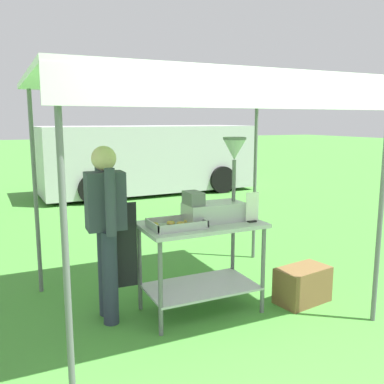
% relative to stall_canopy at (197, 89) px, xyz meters
% --- Properties ---
extents(ground_plane, '(70.00, 70.00, 0.00)m').
position_rel_stall_canopy_xyz_m(ground_plane, '(0.05, 4.96, -2.11)').
color(ground_plane, '#478E38').
extents(stall_canopy, '(2.92, 2.21, 2.19)m').
position_rel_stall_canopy_xyz_m(stall_canopy, '(0.00, 0.00, 0.00)').
color(stall_canopy, slate).
rests_on(stall_canopy, ground).
extents(donut_cart, '(1.14, 0.66, 0.88)m').
position_rel_stall_canopy_xyz_m(donut_cart, '(-0.00, -0.10, -1.47)').
color(donut_cart, '#B7B7BC').
rests_on(donut_cart, ground).
extents(donut_tray, '(0.48, 0.34, 0.07)m').
position_rel_stall_canopy_xyz_m(donut_tray, '(-0.27, -0.15, -1.21)').
color(donut_tray, '#B7B7BC').
rests_on(donut_tray, donut_cart).
extents(donut_fryer, '(0.61, 0.28, 0.79)m').
position_rel_stall_canopy_xyz_m(donut_fryer, '(0.17, -0.09, -0.98)').
color(donut_fryer, '#B7B7BC').
rests_on(donut_fryer, donut_cart).
extents(menu_sign, '(0.13, 0.05, 0.29)m').
position_rel_stall_canopy_xyz_m(menu_sign, '(0.45, -0.27, -1.11)').
color(menu_sign, black).
rests_on(menu_sign, donut_cart).
extents(vendor, '(0.45, 0.53, 1.61)m').
position_rel_stall_canopy_xyz_m(vendor, '(-0.84, 0.12, -1.21)').
color(vendor, '#2D3347').
rests_on(vendor, ground).
extents(supply_crate, '(0.59, 0.40, 0.36)m').
position_rel_stall_canopy_xyz_m(supply_crate, '(1.03, -0.36, -1.93)').
color(supply_crate, brown).
rests_on(supply_crate, ground).
extents(van_silver, '(5.37, 2.23, 1.69)m').
position_rel_stall_canopy_xyz_m(van_silver, '(1.82, 6.67, -1.23)').
color(van_silver, '#BCBCC1').
rests_on(van_silver, ground).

